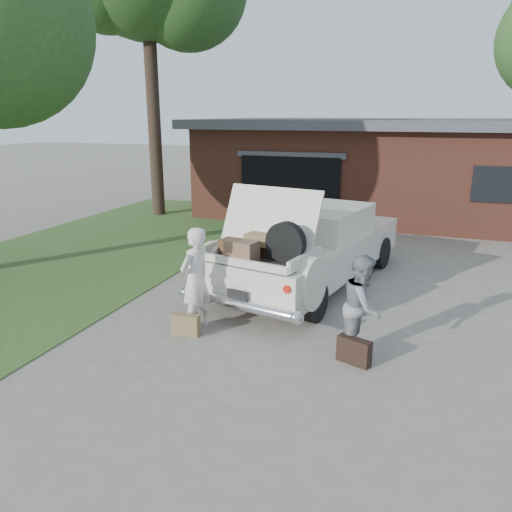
% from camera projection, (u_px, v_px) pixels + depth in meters
% --- Properties ---
extents(ground, '(90.00, 90.00, 0.00)m').
position_uv_depth(ground, '(244.00, 328.00, 8.43)').
color(ground, gray).
rests_on(ground, ground).
extents(grass_strip, '(6.00, 16.00, 0.02)m').
position_uv_depth(grass_strip, '(88.00, 253.00, 12.93)').
color(grass_strip, '#2D4C1E').
rests_on(grass_strip, ground).
extents(house, '(12.80, 7.80, 3.30)m').
position_uv_depth(house, '(382.00, 166.00, 18.05)').
color(house, brown).
rests_on(house, ground).
extents(sedan, '(3.24, 5.93, 2.23)m').
position_uv_depth(sedan, '(309.00, 246.00, 10.43)').
color(sedan, beige).
rests_on(sedan, ground).
extents(woman_left, '(0.56, 0.72, 1.74)m').
position_uv_depth(woman_left, '(195.00, 280.00, 8.16)').
color(woman_left, silver).
rests_on(woman_left, ground).
extents(woman_right, '(0.63, 0.79, 1.54)m').
position_uv_depth(woman_right, '(363.00, 306.00, 7.30)').
color(woman_right, gray).
rests_on(woman_right, ground).
extents(suitcase_left, '(0.47, 0.17, 0.36)m').
position_uv_depth(suitcase_left, '(186.00, 325.00, 8.11)').
color(suitcase_left, olive).
rests_on(suitcase_left, ground).
extents(suitcase_right, '(0.53, 0.33, 0.39)m').
position_uv_depth(suitcase_right, '(354.00, 351.00, 7.18)').
color(suitcase_right, black).
rests_on(suitcase_right, ground).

